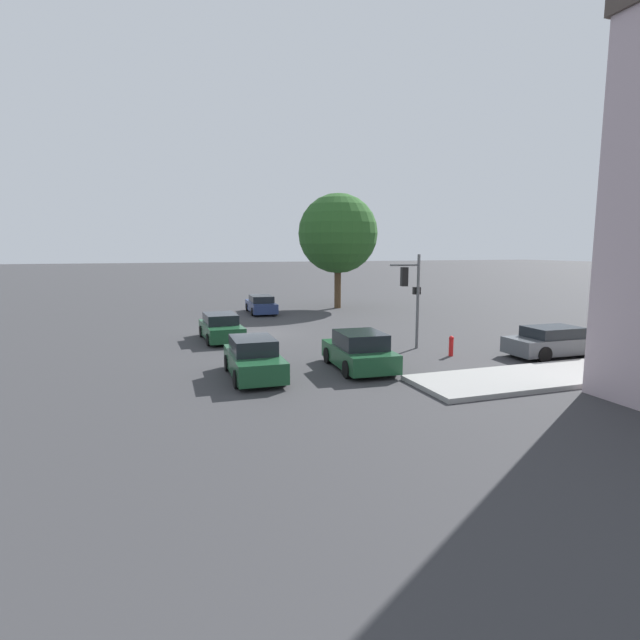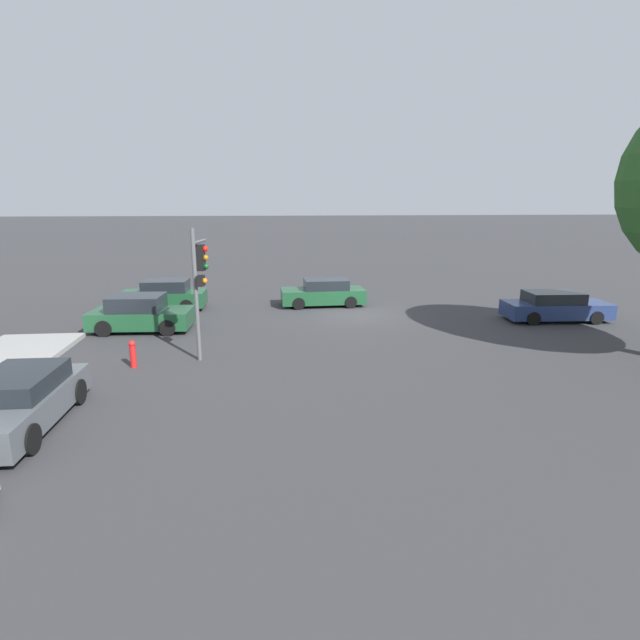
{
  "view_description": "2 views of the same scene",
  "coord_description": "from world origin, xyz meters",
  "px_view_note": "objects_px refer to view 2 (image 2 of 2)",
  "views": [
    {
      "loc": [
        27.34,
        -5.53,
        4.79
      ],
      "look_at": [
        3.77,
        2.6,
        1.21
      ],
      "focal_mm": 28.0,
      "sensor_mm": 36.0,
      "label": 1
    },
    {
      "loc": [
        3.94,
        23.45,
        5.43
      ],
      "look_at": [
        2.13,
        5.62,
        1.08
      ],
      "focal_mm": 28.0,
      "sensor_mm": 36.0,
      "label": 2
    }
  ],
  "objects_px": {
    "crossing_car_2": "(555,307)",
    "crossing_car_3": "(141,314)",
    "crossing_car_0": "(323,293)",
    "traffic_signal": "(199,274)",
    "parked_car_0": "(19,402)",
    "fire_hydrant": "(133,353)",
    "crossing_car_1": "(164,296)"
  },
  "relations": [
    {
      "from": "traffic_signal",
      "to": "fire_hydrant",
      "type": "xyz_separation_m",
      "value": [
        2.18,
        0.89,
        -2.47
      ]
    },
    {
      "from": "parked_car_0",
      "to": "fire_hydrant",
      "type": "xyz_separation_m",
      "value": [
        -1.57,
        -4.32,
        -0.17
      ]
    },
    {
      "from": "traffic_signal",
      "to": "crossing_car_3",
      "type": "xyz_separation_m",
      "value": [
        3.08,
        -3.99,
        -2.25
      ]
    },
    {
      "from": "traffic_signal",
      "to": "fire_hydrant",
      "type": "distance_m",
      "value": 3.41
    },
    {
      "from": "traffic_signal",
      "to": "crossing_car_0",
      "type": "xyz_separation_m",
      "value": [
        -5.16,
        -8.32,
        -2.3
      ]
    },
    {
      "from": "crossing_car_3",
      "to": "fire_hydrant",
      "type": "bearing_deg",
      "value": -76.09
    },
    {
      "from": "parked_car_0",
      "to": "fire_hydrant",
      "type": "distance_m",
      "value": 4.6
    },
    {
      "from": "traffic_signal",
      "to": "parked_car_0",
      "type": "height_order",
      "value": "traffic_signal"
    },
    {
      "from": "crossing_car_0",
      "to": "crossing_car_1",
      "type": "bearing_deg",
      "value": -1.02
    },
    {
      "from": "crossing_car_0",
      "to": "crossing_car_2",
      "type": "height_order",
      "value": "crossing_car_0"
    },
    {
      "from": "crossing_car_3",
      "to": "traffic_signal",
      "type": "bearing_deg",
      "value": -48.9
    },
    {
      "from": "crossing_car_0",
      "to": "parked_car_0",
      "type": "bearing_deg",
      "value": 55.03
    },
    {
      "from": "parked_car_0",
      "to": "crossing_car_0",
      "type": "bearing_deg",
      "value": 147.37
    },
    {
      "from": "crossing_car_2",
      "to": "fire_hydrant",
      "type": "height_order",
      "value": "crossing_car_2"
    },
    {
      "from": "traffic_signal",
      "to": "crossing_car_0",
      "type": "distance_m",
      "value": 10.05
    },
    {
      "from": "crossing_car_3",
      "to": "crossing_car_2",
      "type": "bearing_deg",
      "value": 3.28
    },
    {
      "from": "crossing_car_2",
      "to": "crossing_car_3",
      "type": "distance_m",
      "value": 18.44
    },
    {
      "from": "crossing_car_3",
      "to": "fire_hydrant",
      "type": "distance_m",
      "value": 4.97
    },
    {
      "from": "parked_car_0",
      "to": "crossing_car_1",
      "type": "bearing_deg",
      "value": 177.34
    },
    {
      "from": "crossing_car_0",
      "to": "crossing_car_3",
      "type": "bearing_deg",
      "value": 26.09
    },
    {
      "from": "crossing_car_2",
      "to": "parked_car_0",
      "type": "relative_size",
      "value": 1.05
    },
    {
      "from": "traffic_signal",
      "to": "crossing_car_3",
      "type": "bearing_deg",
      "value": 136.39
    },
    {
      "from": "crossing_car_1",
      "to": "fire_hydrant",
      "type": "height_order",
      "value": "crossing_car_1"
    },
    {
      "from": "traffic_signal",
      "to": "parked_car_0",
      "type": "xyz_separation_m",
      "value": [
        3.75,
        5.21,
        -2.3
      ]
    },
    {
      "from": "traffic_signal",
      "to": "crossing_car_2",
      "type": "bearing_deg",
      "value": 23.11
    },
    {
      "from": "crossing_car_1",
      "to": "crossing_car_0",
      "type": "bearing_deg",
      "value": -177.79
    },
    {
      "from": "crossing_car_2",
      "to": "fire_hydrant",
      "type": "bearing_deg",
      "value": -161.48
    },
    {
      "from": "traffic_signal",
      "to": "crossing_car_0",
      "type": "relative_size",
      "value": 1.04
    },
    {
      "from": "crossing_car_3",
      "to": "parked_car_0",
      "type": "height_order",
      "value": "crossing_car_3"
    },
    {
      "from": "crossing_car_2",
      "to": "crossing_car_3",
      "type": "xyz_separation_m",
      "value": [
        18.44,
        -0.05,
        0.08
      ]
    },
    {
      "from": "parked_car_0",
      "to": "fire_hydrant",
      "type": "height_order",
      "value": "parked_car_0"
    },
    {
      "from": "traffic_signal",
      "to": "crossing_car_1",
      "type": "height_order",
      "value": "traffic_signal"
    }
  ]
}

